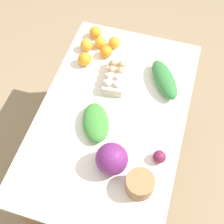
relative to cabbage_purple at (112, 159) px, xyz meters
name	(u,v)px	position (x,y,z in m)	size (l,w,h in m)	color
ground_plane	(112,163)	(-0.29, -0.09, -0.79)	(8.00, 8.00, 0.00)	#937A5B
dining_table	(112,123)	(-0.29, -0.09, -0.18)	(1.30, 0.81, 0.71)	silver
cabbage_purple	(112,159)	(0.00, 0.00, 0.00)	(0.16, 0.16, 0.16)	#6B2366
egg_carton	(115,76)	(-0.52, -0.14, -0.04)	(0.25, 0.14, 0.09)	beige
paper_bag	(140,184)	(0.07, 0.16, -0.03)	(0.14, 0.14, 0.10)	#997047
greens_bunch_beet_tops	(96,122)	(-0.19, -0.15, -0.04)	(0.24, 0.14, 0.08)	#3D8433
greens_bunch_scallion	(164,79)	(-0.58, 0.14, -0.04)	(0.29, 0.11, 0.09)	#337538
beet_root	(159,157)	(-0.10, 0.22, -0.05)	(0.07, 0.07, 0.07)	maroon
orange_0	(106,52)	(-0.69, -0.25, -0.04)	(0.08, 0.08, 0.08)	orange
orange_1	(100,42)	(-0.76, -0.31, -0.04)	(0.07, 0.07, 0.07)	orange
orange_2	(95,32)	(-0.83, -0.36, -0.04)	(0.08, 0.08, 0.08)	orange
orange_3	(86,45)	(-0.71, -0.38, -0.04)	(0.08, 0.08, 0.08)	orange
orange_4	(85,59)	(-0.60, -0.35, -0.04)	(0.08, 0.08, 0.08)	orange
orange_5	(114,43)	(-0.78, -0.22, -0.04)	(0.08, 0.08, 0.08)	orange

